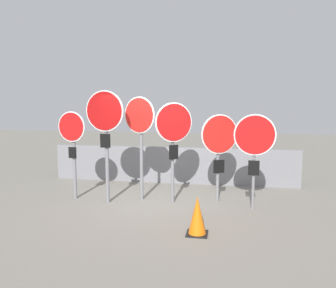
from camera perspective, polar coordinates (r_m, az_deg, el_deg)
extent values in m
plane|color=gray|center=(7.85, -1.77, -10.08)|extent=(40.00, 40.00, 0.00)
cube|color=slate|center=(9.63, 0.70, -3.69)|extent=(7.21, 0.12, 1.06)
cylinder|color=slate|center=(8.27, -16.01, -2.43)|extent=(0.08, 0.08, 1.98)
cylinder|color=white|center=(8.13, -16.45, 2.92)|extent=(0.72, 0.13, 0.73)
cylinder|color=red|center=(8.12, -16.52, 2.91)|extent=(0.66, 0.12, 0.67)
cube|color=black|center=(8.20, -16.31, -1.45)|extent=(0.21, 0.05, 0.27)
cylinder|color=slate|center=(7.71, -10.59, -1.59)|extent=(0.09, 0.09, 2.34)
cylinder|color=white|center=(7.57, -10.99, 5.67)|extent=(0.93, 0.14, 0.93)
cylinder|color=#AD0F0F|center=(7.56, -11.05, 5.67)|extent=(0.87, 0.13, 0.87)
cube|color=black|center=(7.62, -10.87, 0.56)|extent=(0.25, 0.05, 0.32)
cylinder|color=slate|center=(7.84, -4.65, -1.19)|extent=(0.08, 0.08, 2.39)
cylinder|color=white|center=(7.72, -5.01, 5.05)|extent=(0.81, 0.35, 0.86)
cylinder|color=red|center=(7.70, -5.09, 5.04)|extent=(0.75, 0.32, 0.80)
cylinder|color=slate|center=(7.61, 0.81, -2.52)|extent=(0.08, 0.08, 2.09)
cylinder|color=white|center=(7.46, 1.01, 3.79)|extent=(0.78, 0.50, 0.90)
cylinder|color=red|center=(7.45, 1.06, 3.79)|extent=(0.73, 0.47, 0.84)
cube|color=black|center=(7.53, 1.00, -1.42)|extent=(0.20, 0.14, 0.34)
cylinder|color=slate|center=(7.81, 8.67, -2.98)|extent=(0.07, 0.07, 1.93)
cylinder|color=white|center=(7.67, 8.96, 1.71)|extent=(0.82, 0.47, 0.92)
cylinder|color=red|center=(7.66, 9.03, 1.70)|extent=(0.77, 0.44, 0.86)
cube|color=black|center=(7.78, 8.86, -3.88)|extent=(0.25, 0.15, 0.31)
cylinder|color=slate|center=(7.35, 14.72, -3.58)|extent=(0.06, 0.06, 1.97)
cylinder|color=white|center=(7.20, 14.88, 1.56)|extent=(0.88, 0.08, 0.88)
cylinder|color=red|center=(7.19, 14.88, 1.54)|extent=(0.82, 0.07, 0.82)
cube|color=black|center=(7.30, 14.71, -4.05)|extent=(0.24, 0.04, 0.32)
cube|color=black|center=(6.04, 5.08, -15.27)|extent=(0.38, 0.38, 0.02)
cone|color=orange|center=(5.92, 5.12, -12.20)|extent=(0.31, 0.31, 0.66)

